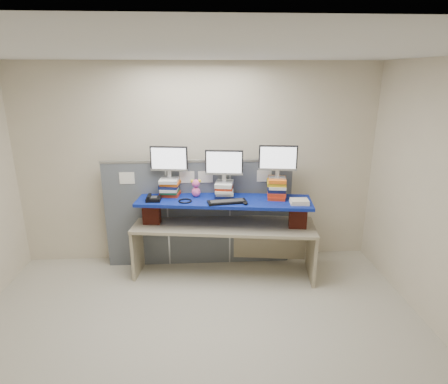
{
  "coord_description": "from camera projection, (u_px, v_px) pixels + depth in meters",
  "views": [
    {
      "loc": [
        0.05,
        -3.13,
        2.64
      ],
      "look_at": [
        0.33,
        1.46,
        1.17
      ],
      "focal_mm": 30.0,
      "sensor_mm": 36.0,
      "label": 1
    }
  ],
  "objects": [
    {
      "name": "brick_pier_right",
      "position": [
        298.0,
        216.0,
        4.81
      ],
      "size": [
        0.24,
        0.15,
        0.3
      ],
      "primitive_type": "cube",
      "rotation": [
        0.0,
        0.0,
        -0.13
      ],
      "color": "maroon",
      "rests_on": "desk"
    },
    {
      "name": "plush_toy",
      "position": [
        196.0,
        188.0,
        4.93
      ],
      "size": [
        0.14,
        0.1,
        0.24
      ],
      "rotation": [
        0.0,
        0.0,
        -0.2
      ],
      "color": "pink",
      "rests_on": "blue_board"
    },
    {
      "name": "brick_pier_left",
      "position": [
        152.0,
        213.0,
        4.94
      ],
      "size": [
        0.24,
        0.15,
        0.3
      ],
      "primitive_type": "cube",
      "rotation": [
        0.0,
        0.0,
        -0.13
      ],
      "color": "maroon",
      "rests_on": "desk"
    },
    {
      "name": "monitor_right",
      "position": [
        278.0,
        160.0,
        4.77
      ],
      "size": [
        0.49,
        0.17,
        0.43
      ],
      "rotation": [
        0.0,
        0.0,
        -0.13
      ],
      "color": "#A2A3A7",
      "rests_on": "book_stack_right"
    },
    {
      "name": "book_stack_right",
      "position": [
        277.0,
        188.0,
        4.89
      ],
      "size": [
        0.28,
        0.33,
        0.27
      ],
      "color": "#B52D14",
      "rests_on": "blue_board"
    },
    {
      "name": "room",
      "position": [
        197.0,
        218.0,
        3.35
      ],
      "size": [
        5.0,
        4.0,
        2.8
      ],
      "color": "beige",
      "rests_on": "ground"
    },
    {
      "name": "desk_phone",
      "position": [
        153.0,
        199.0,
        4.8
      ],
      "size": [
        0.19,
        0.17,
        0.08
      ],
      "rotation": [
        0.0,
        0.0,
        -0.03
      ],
      "color": "black",
      "rests_on": "blue_board"
    },
    {
      "name": "monitor_left",
      "position": [
        169.0,
        160.0,
        4.88
      ],
      "size": [
        0.49,
        0.17,
        0.43
      ],
      "rotation": [
        0.0,
        0.0,
        -0.13
      ],
      "color": "#A2A3A7",
      "rests_on": "book_stack_left"
    },
    {
      "name": "blue_board",
      "position": [
        224.0,
        201.0,
        4.87
      ],
      "size": [
        2.31,
        0.86,
        0.04
      ],
      "primitive_type": "cube",
      "rotation": [
        0.0,
        0.0,
        -0.13
      ],
      "color": "#080C68",
      "rests_on": "brick_pier_left"
    },
    {
      "name": "book_stack_center",
      "position": [
        224.0,
        189.0,
        4.95
      ],
      "size": [
        0.27,
        0.34,
        0.2
      ],
      "color": "#101949",
      "rests_on": "blue_board"
    },
    {
      "name": "monitor_center",
      "position": [
        224.0,
        164.0,
        4.84
      ],
      "size": [
        0.49,
        0.17,
        0.43
      ],
      "rotation": [
        0.0,
        0.0,
        -0.13
      ],
      "color": "#A2A3A7",
      "rests_on": "book_stack_center"
    },
    {
      "name": "cubicle_partition",
      "position": [
        199.0,
        213.0,
        5.24
      ],
      "size": [
        2.6,
        0.06,
        1.53
      ],
      "color": "#4F555D",
      "rests_on": "ground"
    },
    {
      "name": "binder_stack",
      "position": [
        299.0,
        202.0,
        4.69
      ],
      "size": [
        0.24,
        0.2,
        0.05
      ],
      "rotation": [
        0.0,
        0.0,
        -0.06
      ],
      "color": "silver",
      "rests_on": "blue_board"
    },
    {
      "name": "headset",
      "position": [
        185.0,
        201.0,
        4.77
      ],
      "size": [
        0.21,
        0.21,
        0.02
      ],
      "primitive_type": "torus",
      "rotation": [
        0.0,
        0.0,
        0.21
      ],
      "color": "black",
      "rests_on": "blue_board"
    },
    {
      "name": "desk",
      "position": [
        224.0,
        234.0,
        5.01
      ],
      "size": [
        2.46,
        1.01,
        0.73
      ],
      "rotation": [
        0.0,
        0.0,
        -0.13
      ],
      "color": "tan",
      "rests_on": "ground"
    },
    {
      "name": "book_stack_left",
      "position": [
        170.0,
        187.0,
        4.99
      ],
      "size": [
        0.3,
        0.33,
        0.24
      ],
      "color": "#B52D14",
      "rests_on": "blue_board"
    },
    {
      "name": "mouse",
      "position": [
        245.0,
        203.0,
        4.68
      ],
      "size": [
        0.1,
        0.13,
        0.04
      ],
      "primitive_type": "ellipsoid",
      "rotation": [
        0.0,
        0.0,
        -0.35
      ],
      "color": "black",
      "rests_on": "blue_board"
    },
    {
      "name": "keyboard",
      "position": [
        227.0,
        202.0,
        4.72
      ],
      "size": [
        0.51,
        0.23,
        0.03
      ],
      "rotation": [
        0.0,
        0.0,
        0.15
      ],
      "color": "black",
      "rests_on": "blue_board"
    }
  ]
}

